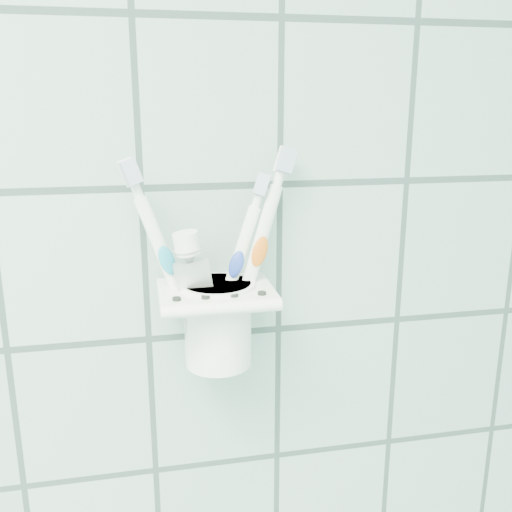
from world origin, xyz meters
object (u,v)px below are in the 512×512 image
Objects in this scene: toothbrush_pink at (201,255)px; toothpaste_tube at (206,285)px; holder_bracket at (216,295)px; toothbrush_blue at (205,265)px; toothbrush_orange at (226,252)px; cup at (218,320)px.

toothpaste_tube is at bearing -84.51° from toothbrush_pink.
toothbrush_blue reaches higher than holder_bracket.
toothbrush_blue is 0.02m from toothpaste_tube.
toothbrush_orange is (0.02, -0.00, 0.01)m from toothbrush_blue.
toothpaste_tube is (-0.01, 0.00, 0.01)m from holder_bracket.
toothbrush_pink is (-0.01, 0.01, 0.04)m from holder_bracket.
holder_bracket is 0.04m from toothbrush_pink.
toothbrush_orange is at bearing -23.93° from holder_bracket.
holder_bracket is 1.29× the size of cup.
holder_bracket is 0.03m from toothbrush_blue.
toothbrush_pink is 0.03m from toothbrush_orange.
toothbrush_pink is at bearing 160.24° from cup.
toothpaste_tube is (-0.02, 0.01, -0.03)m from toothbrush_orange.
holder_bracket is 0.53× the size of toothbrush_pink.
toothbrush_orange is at bearing 9.84° from toothbrush_blue.
cup is 0.04m from toothpaste_tube.
toothbrush_pink reaches higher than toothbrush_blue.
toothbrush_blue is (-0.01, -0.00, 0.03)m from holder_bracket.
toothpaste_tube is at bearing 93.48° from toothbrush_blue.
toothbrush_pink is 0.96× the size of toothbrush_orange.
toothbrush_pink is at bearing 113.27° from toothpaste_tube.
toothbrush_pink is 1.09× the size of toothbrush_blue.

